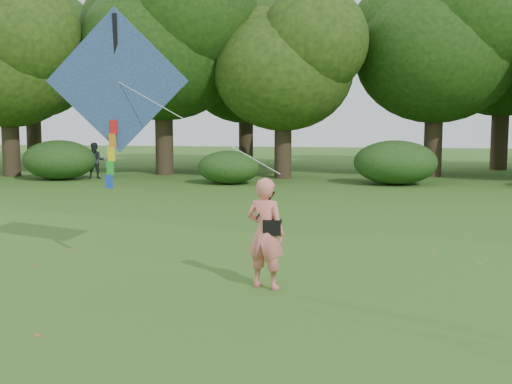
# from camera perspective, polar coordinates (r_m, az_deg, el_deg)

# --- Properties ---
(ground) EXTENTS (100.00, 100.00, 0.00)m
(ground) POSITION_cam_1_polar(r_m,az_deg,el_deg) (10.13, 1.30, -9.85)
(ground) COLOR #265114
(ground) RESTS_ON ground
(man_kite_flyer) EXTENTS (0.80, 0.66, 1.88)m
(man_kite_flyer) POSITION_cam_1_polar(r_m,az_deg,el_deg) (10.79, 0.85, -3.68)
(man_kite_flyer) COLOR #F17771
(man_kite_flyer) RESTS_ON ground
(bystander_left) EXTENTS (0.95, 0.83, 1.67)m
(bystander_left) POSITION_cam_1_polar(r_m,az_deg,el_deg) (30.55, -14.08, 2.72)
(bystander_left) COLOR #252A32
(bystander_left) RESTS_ON ground
(crossbody_bag) EXTENTS (0.43, 0.20, 0.73)m
(crossbody_bag) POSITION_cam_1_polar(r_m,az_deg,el_deg) (10.72, 1.44, -3.07)
(crossbody_bag) COLOR black
(crossbody_bag) RESTS_ON ground
(flying_kite) EXTENTS (4.54, 1.35, 3.37)m
(flying_kite) POSITION_cam_1_polar(r_m,az_deg,el_deg) (12.41, -12.24, 9.44)
(flying_kite) COLOR #2664A5
(flying_kite) RESTS_ON ground
(tree_line) EXTENTS (54.70, 15.30, 9.48)m
(tree_line) POSITION_cam_1_polar(r_m,az_deg,el_deg) (32.62, 9.57, 11.46)
(tree_line) COLOR #3A2D1E
(tree_line) RESTS_ON ground
(shrub_band) EXTENTS (39.15, 3.22, 1.88)m
(shrub_band) POSITION_cam_1_polar(r_m,az_deg,el_deg) (27.38, 4.52, 2.50)
(shrub_band) COLOR #264919
(shrub_band) RESTS_ON ground
(fallen_leaves) EXTENTS (10.45, 10.55, 0.01)m
(fallen_leaves) POSITION_cam_1_polar(r_m,az_deg,el_deg) (14.66, -0.71, -4.60)
(fallen_leaves) COLOR olive
(fallen_leaves) RESTS_ON ground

